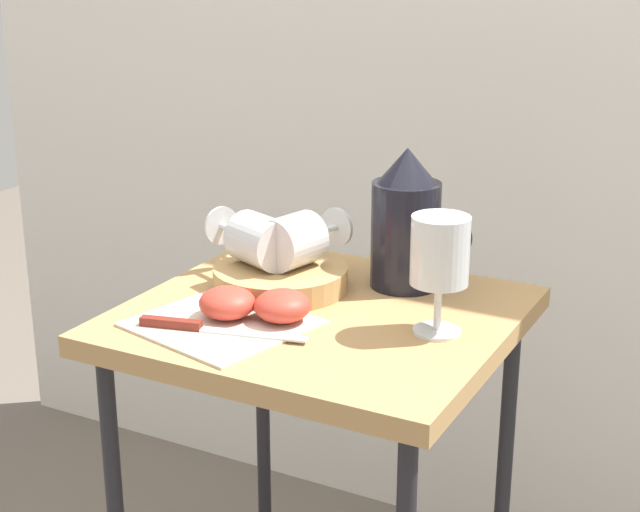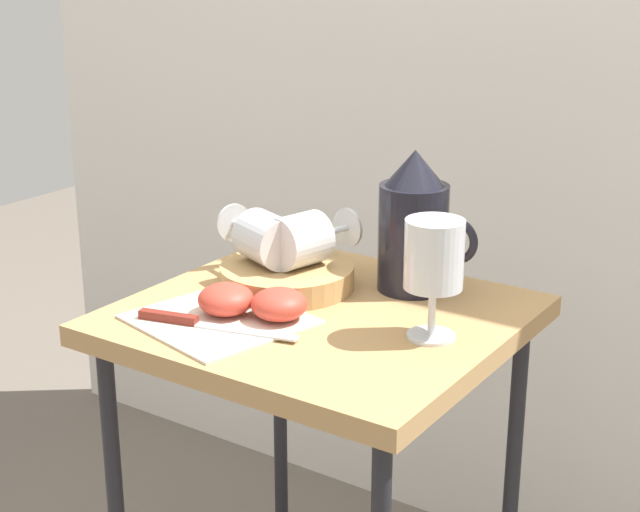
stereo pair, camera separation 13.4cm
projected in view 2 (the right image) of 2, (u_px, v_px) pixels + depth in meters
The scene contains 11 objects.
curtain_drape at pixel (522, 3), 1.77m from camera, with size 2.40×0.03×2.21m, color silver.
table at pixel (320, 361), 1.40m from camera, with size 0.52×0.48×0.72m.
linen_napkin at pixel (220, 319), 1.33m from camera, with size 0.21×0.20×0.00m, color beige.
basket_tray at pixel (287, 277), 1.45m from camera, with size 0.20×0.20×0.04m, color tan.
pitcher at pixel (414, 234), 1.42m from camera, with size 0.15×0.10×0.21m.
wine_glass_upright at pixel (434, 261), 1.24m from camera, with size 0.08×0.08×0.16m.
wine_glass_tipped_near at pixel (267, 239), 1.44m from camera, with size 0.16×0.12×0.08m.
wine_glass_tipped_far at pixel (301, 240), 1.43m from camera, with size 0.10×0.15×0.08m.
apple_half_left at pixel (226, 299), 1.34m from camera, with size 0.08×0.08×0.04m, color #CC3D2D.
apple_half_right at pixel (279, 304), 1.32m from camera, with size 0.08×0.08×0.04m, color #CC3D2D.
knife at pixel (193, 322), 1.31m from camera, with size 0.23×0.07×0.01m.
Camera 2 is at (0.71, -1.06, 1.23)m, focal length 54.98 mm.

